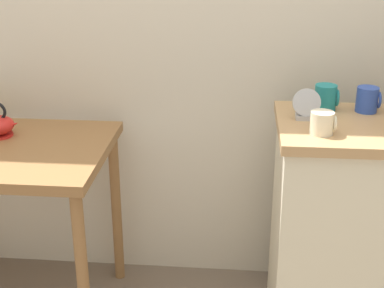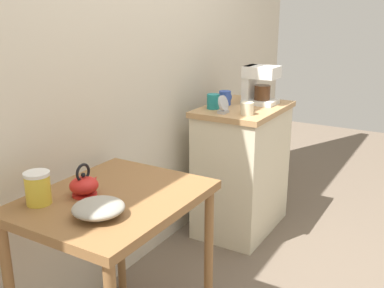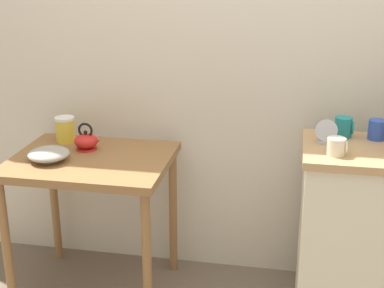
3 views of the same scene
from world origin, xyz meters
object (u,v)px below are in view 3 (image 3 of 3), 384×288
object	(u,v)px
mug_blue	(377,130)
canister_enamel	(65,129)
teakettle	(86,141)
bowl_stoneware	(49,154)
mug_small_cream	(337,147)
mug_dark_teal	(344,127)
table_clock	(326,133)

from	to	relation	value
mug_blue	canister_enamel	bearing A→B (deg)	178.39
teakettle	canister_enamel	bearing A→B (deg)	147.21
bowl_stoneware	mug_small_cream	distance (m)	1.36
canister_enamel	bowl_stoneware	bearing A→B (deg)	-83.17
mug_dark_teal	table_clock	xyz separation A→B (m)	(-0.09, -0.12, 0.00)
table_clock	canister_enamel	bearing A→B (deg)	173.53
teakettle	mug_blue	xyz separation A→B (m)	(1.43, 0.06, 0.13)
canister_enamel	mug_small_cream	bearing A→B (deg)	-12.13
bowl_stoneware	teakettle	size ratio (longest dim) A/B	1.35
bowl_stoneware	mug_blue	size ratio (longest dim) A/B	2.13
mug_blue	mug_dark_teal	size ratio (longest dim) A/B	0.98
canister_enamel	table_clock	xyz separation A→B (m)	(1.35, -0.15, 0.11)
mug_dark_teal	table_clock	bearing A→B (deg)	-126.19
mug_dark_teal	table_clock	distance (m)	0.14
mug_dark_teal	canister_enamel	bearing A→B (deg)	178.57
bowl_stoneware	teakettle	distance (m)	0.22
mug_small_cream	canister_enamel	bearing A→B (deg)	167.87
teakettle	mug_dark_teal	size ratio (longest dim) A/B	1.54
mug_blue	bowl_stoneware	bearing A→B (deg)	-171.04
teakettle	bowl_stoneware	bearing A→B (deg)	-122.83
teakettle	table_clock	xyz separation A→B (m)	(1.19, -0.05, 0.13)
canister_enamel	mug_dark_teal	bearing A→B (deg)	-1.43
teakettle	table_clock	bearing A→B (deg)	-2.51
canister_enamel	table_clock	distance (m)	1.36
mug_blue	teakettle	bearing A→B (deg)	-177.76
bowl_stoneware	table_clock	distance (m)	1.33
mug_dark_teal	mug_blue	bearing A→B (deg)	-3.35
bowl_stoneware	table_clock	xyz separation A→B (m)	(1.31, 0.14, 0.14)
bowl_stoneware	table_clock	bearing A→B (deg)	5.93
mug_blue	mug_dark_teal	bearing A→B (deg)	176.65
mug_small_cream	mug_dark_teal	xyz separation A→B (m)	(0.04, 0.26, 0.01)
mug_small_cream	table_clock	bearing A→B (deg)	105.64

